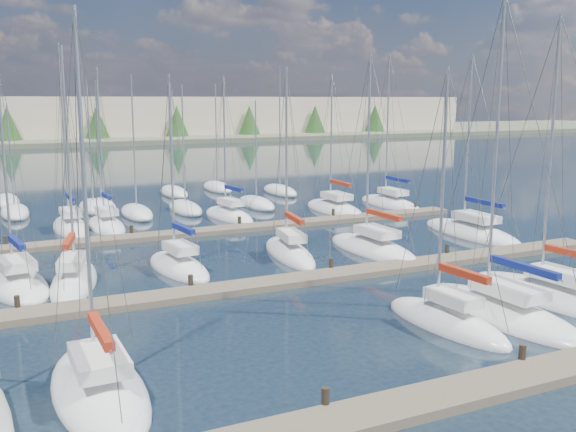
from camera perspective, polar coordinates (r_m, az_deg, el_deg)
name	(u,v)px	position (r m, az deg, el deg)	size (l,w,h in m)	color
ground	(113,185)	(74.75, -15.29, 2.71)	(400.00, 400.00, 0.00)	#1A2835
dock_near	(449,395)	(21.84, 14.09, -15.21)	(44.00, 1.93, 1.10)	#6B5E4C
dock_mid	(271,283)	(33.08, -1.50, -6.00)	(44.00, 1.93, 1.10)	#6B5E4C
dock_far	(191,233)	(45.87, -8.60, -1.48)	(44.00, 1.93, 1.10)	#6B5E4C
sailboat_f	(555,298)	(33.18, 22.64, -6.72)	(3.63, 10.10, 13.94)	white
sailboat_o	(106,226)	(49.55, -15.85, -0.83)	(2.69, 6.62, 12.48)	white
sailboat_q	(334,209)	(55.32, 4.13, 0.66)	(3.22, 8.57, 12.30)	white
sailboat_d	(446,322)	(28.26, 13.90, -9.12)	(2.71, 7.00, 11.52)	white
sailboat_p	(229,216)	(52.04, -5.26, 0.04)	(3.18, 7.15, 12.00)	white
sailboat_i	(74,281)	(35.14, -18.49, -5.49)	(3.95, 8.05, 12.84)	white
sailboat_l	(373,249)	(40.82, 7.53, -2.89)	(3.17, 8.69, 12.98)	white
sailboat_j	(179,267)	(36.63, -9.69, -4.47)	(3.07, 6.89, 11.54)	white
sailboat_h	(16,284)	(35.65, -23.01, -5.59)	(3.88, 7.75, 12.60)	white
sailboat_m	(471,232)	(47.18, 15.95, -1.41)	(3.25, 9.75, 13.28)	white
sailboat_n	(71,227)	(49.86, -18.75, -0.91)	(2.41, 7.84, 14.16)	white
sailboat_e	(500,312)	(30.15, 18.30, -8.13)	(3.35, 9.40, 14.58)	white
sailboat_r	(390,204)	(58.49, 9.05, 1.10)	(2.55, 8.63, 14.07)	white
sailboat_c	(99,389)	(22.41, -16.45, -14.57)	(2.99, 7.78, 13.00)	white
sailboat_k	(289,253)	(39.37, 0.13, -3.27)	(3.26, 8.05, 12.09)	white
distant_boats	(96,206)	(58.15, -16.66, 0.84)	(36.93, 20.75, 13.30)	#9EA0A5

